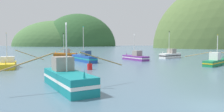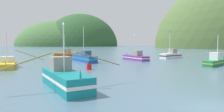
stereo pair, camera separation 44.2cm
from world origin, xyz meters
TOP-DOWN VIEW (x-y plane):
  - ground_plane at (0.00, 0.00)m, footprint 600.00×600.00m
  - hill_mid_right at (-18.47, 247.68)m, footprint 93.52×74.82m
  - hill_far_left at (158.10, 257.26)m, footprint 102.37×81.90m
  - hill_mid_left at (-47.47, 254.79)m, footprint 107.70×86.16m
  - hill_far_right at (99.30, 144.19)m, footprint 106.26×85.01m
  - fishing_boat_yellow at (-21.08, 22.78)m, footprint 10.87×7.11m
  - fishing_boat_blue at (-8.88, 32.59)m, footprint 5.80×9.83m
  - fishing_boat_purple at (3.29, 35.17)m, footprint 5.14×8.32m
  - fishing_boat_green at (15.39, 22.52)m, footprint 7.92×9.52m
  - fishing_boat_orange at (-14.31, 46.74)m, footprint 6.86×11.02m
  - fishing_boat_teal at (-9.95, 6.77)m, footprint 10.75×8.57m
  - fishing_boat_white at (14.33, 40.37)m, footprint 7.38×5.81m
  - channel_buoy at (-7.76, 19.17)m, footprint 0.77×0.77m

SIDE VIEW (x-z plane):
  - ground_plane at x=0.00m, z-range 0.00..0.00m
  - hill_mid_right at x=-18.47m, z-range -40.85..40.85m
  - hill_far_left at x=158.10m, z-range -19.02..19.02m
  - hill_mid_left at x=-47.47m, z-range -32.41..32.41m
  - hill_far_right at x=99.30m, z-range -51.97..51.97m
  - channel_buoy at x=-7.76m, z-range -0.13..1.29m
  - fishing_boat_yellow at x=-21.08m, z-range -2.27..3.51m
  - fishing_boat_purple at x=3.29m, z-range -2.37..3.81m
  - fishing_boat_green at x=15.39m, z-range -2.10..3.57m
  - fishing_boat_orange at x=-14.31m, z-range -2.60..4.19m
  - fishing_boat_blue at x=-8.88m, z-range -3.04..4.73m
  - fishing_boat_white at x=14.33m, z-range -2.71..4.46m
  - fishing_boat_teal at x=-9.95m, z-range -2.06..3.88m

